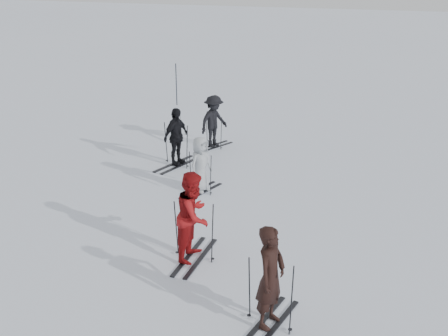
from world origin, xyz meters
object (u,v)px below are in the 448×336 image
at_px(skier_uphill_far, 214,122).
at_px(skier_near_dark, 271,278).
at_px(piste_marker, 176,84).
at_px(skier_red, 194,217).
at_px(skier_grey, 200,165).
at_px(skier_uphill_left, 176,138).

bearing_deg(skier_uphill_far, skier_near_dark, -129.20).
bearing_deg(piste_marker, skier_red, -65.80).
height_order(skier_red, skier_grey, skier_red).
distance_m(skier_grey, skier_uphill_left, 2.22).
height_order(skier_uphill_far, piste_marker, piste_marker).
bearing_deg(skier_grey, skier_near_dark, -130.14).
relative_size(skier_uphill_left, piste_marker, 0.99).
bearing_deg(skier_near_dark, skier_grey, 44.01).
height_order(skier_uphill_left, skier_uphill_far, skier_uphill_left).
distance_m(skier_grey, piste_marker, 9.61).
distance_m(skier_grey, skier_uphill_far, 3.86).
bearing_deg(skier_near_dark, skier_uphill_left, 46.12).
relative_size(skier_near_dark, skier_red, 0.97).
bearing_deg(skier_uphill_left, skier_red, -136.21).
distance_m(skier_red, piste_marker, 13.18).
bearing_deg(skier_grey, skier_uphill_left, 57.75).
height_order(skier_near_dark, skier_uphill_far, skier_near_dark).
distance_m(skier_uphill_left, piste_marker, 7.46).
xyz_separation_m(skier_red, skier_uphill_left, (-2.54, 5.13, -0.08)).
xyz_separation_m(skier_grey, piste_marker, (-4.28, 8.61, 0.13)).
bearing_deg(skier_uphill_far, skier_uphill_left, -167.73).
relative_size(skier_uphill_far, piste_marker, 0.97).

